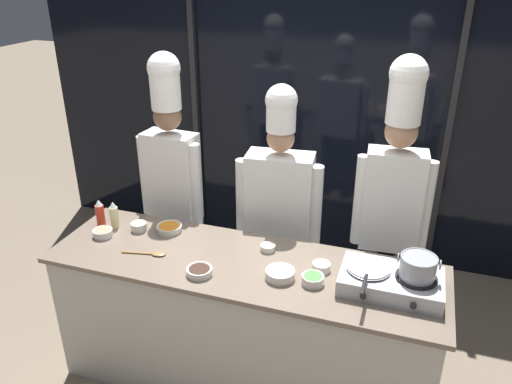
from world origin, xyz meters
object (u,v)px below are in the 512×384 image
at_px(prep_bowl_soy_glaze, 199,271).
at_px(prep_bowl_carrots, 169,228).
at_px(serving_spoon_slotted, 153,254).
at_px(portable_stove, 391,281).
at_px(squeeze_bottle_chili, 100,213).
at_px(prep_bowl_bean_sprouts, 268,247).
at_px(chef_sous, 279,199).
at_px(frying_pan, 369,266).
at_px(prep_bowl_noodles, 321,266).
at_px(prep_bowl_rice, 139,226).
at_px(chef_head, 171,168).
at_px(prep_bowl_mushrooms, 103,232).
at_px(prep_bowl_scallions, 313,279).
at_px(stock_pot, 418,266).
at_px(squeeze_bottle_oil, 114,215).
at_px(chef_line, 394,187).

distance_m(prep_bowl_soy_glaze, prep_bowl_carrots, 0.56).
bearing_deg(serving_spoon_slotted, portable_stove, 4.12).
bearing_deg(squeeze_bottle_chili, portable_stove, -3.60).
bearing_deg(prep_bowl_bean_sprouts, squeeze_bottle_chili, -177.50).
relative_size(prep_bowl_soy_glaze, chef_sous, 0.08).
bearing_deg(frying_pan, squeeze_bottle_chili, 175.99).
bearing_deg(chef_sous, prep_bowl_bean_sprouts, 91.70).
xyz_separation_m(prep_bowl_noodles, chef_sous, (-0.42, 0.56, 0.11)).
relative_size(prep_bowl_rice, serving_spoon_slotted, 0.38).
relative_size(prep_bowl_carrots, prep_bowl_bean_sprouts, 1.78).
distance_m(squeeze_bottle_chili, chef_head, 0.58).
bearing_deg(chef_sous, prep_bowl_mushrooms, 25.73).
bearing_deg(serving_spoon_slotted, prep_bowl_scallions, 1.08).
xyz_separation_m(prep_bowl_soy_glaze, prep_bowl_mushrooms, (-0.77, 0.20, 0.00)).
bearing_deg(squeeze_bottle_chili, prep_bowl_carrots, 8.65).
height_order(prep_bowl_scallions, chef_sous, chef_sous).
bearing_deg(squeeze_bottle_chili, stock_pot, -3.37).
relative_size(portable_stove, chef_sous, 0.29).
xyz_separation_m(portable_stove, prep_bowl_soy_glaze, (-1.04, -0.20, -0.03)).
relative_size(stock_pot, squeeze_bottle_oil, 1.17).
height_order(frying_pan, serving_spoon_slotted, frying_pan).
relative_size(prep_bowl_scallions, serving_spoon_slotted, 0.46).
distance_m(prep_bowl_carrots, prep_bowl_mushrooms, 0.42).
height_order(stock_pot, prep_bowl_noodles, stock_pot).
xyz_separation_m(portable_stove, stock_pot, (0.13, 0.00, 0.12)).
xyz_separation_m(prep_bowl_carrots, chef_sous, (0.63, 0.42, 0.11)).
height_order(stock_pot, prep_bowl_scallions, stock_pot).
relative_size(squeeze_bottle_oil, chef_head, 0.09).
relative_size(stock_pot, prep_bowl_bean_sprouts, 2.31).
xyz_separation_m(prep_bowl_carrots, prep_bowl_scallions, (1.03, -0.27, 0.01)).
relative_size(prep_bowl_soy_glaze, chef_head, 0.07).
xyz_separation_m(prep_bowl_soy_glaze, serving_spoon_slotted, (-0.35, 0.10, -0.02)).
bearing_deg(stock_pot, prep_bowl_rice, 175.53).
relative_size(prep_bowl_bean_sprouts, chef_line, 0.05).
bearing_deg(frying_pan, chef_sous, 137.75).
distance_m(serving_spoon_slotted, chef_sous, 0.94).
bearing_deg(prep_bowl_soy_glaze, squeeze_bottle_oil, 156.79).
bearing_deg(chef_sous, prep_bowl_noodles, 121.00).
bearing_deg(squeeze_bottle_chili, prep_bowl_scallions, -7.67).
height_order(portable_stove, squeeze_bottle_chili, squeeze_bottle_chili).
height_order(frying_pan, chef_head, chef_head).
xyz_separation_m(squeeze_bottle_oil, chef_sous, (1.00, 0.49, 0.05)).
height_order(prep_bowl_carrots, prep_bowl_bean_sprouts, prep_bowl_carrots).
bearing_deg(prep_bowl_noodles, serving_spoon_slotted, -170.90).
height_order(prep_bowl_scallions, chef_line, chef_line).
xyz_separation_m(squeeze_bottle_chili, chef_line, (1.85, 0.52, 0.24)).
bearing_deg(chef_sous, chef_head, -2.18).
height_order(prep_bowl_soy_glaze, prep_bowl_noodles, prep_bowl_noodles).
xyz_separation_m(squeeze_bottle_chili, prep_bowl_carrots, (0.47, 0.07, -0.07)).
bearing_deg(prep_bowl_rice, squeeze_bottle_chili, -176.42).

